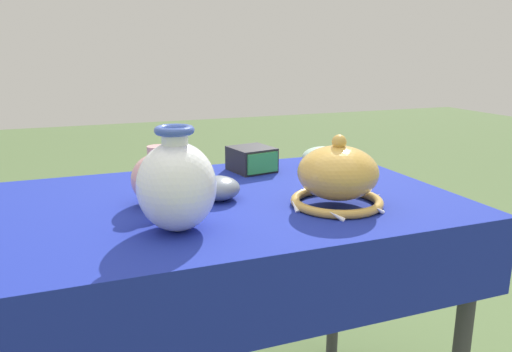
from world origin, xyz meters
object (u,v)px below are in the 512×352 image
(vase_tall_bulbous, at_px, (177,185))
(mosaic_tile_box, at_px, (252,159))
(vase_dome_bell, at_px, (338,178))
(bowl_shallow_celadon, at_px, (324,157))
(bowl_shallow_slate, at_px, (218,188))
(jar_round_rose, at_px, (159,178))

(vase_tall_bulbous, height_order, mosaic_tile_box, vase_tall_bulbous)
(vase_dome_bell, bearing_deg, bowl_shallow_celadon, 66.16)
(bowl_shallow_celadon, bearing_deg, bowl_shallow_slate, -152.38)
(bowl_shallow_celadon, bearing_deg, mosaic_tile_box, 171.63)
(mosaic_tile_box, distance_m, bowl_shallow_slate, 0.32)
(jar_round_rose, distance_m, bowl_shallow_celadon, 0.61)
(jar_round_rose, relative_size, bowl_shallow_slate, 1.29)
(vase_dome_bell, distance_m, bowl_shallow_slate, 0.31)
(mosaic_tile_box, xyz_separation_m, bowl_shallow_celadon, (0.24, -0.04, -0.00))
(mosaic_tile_box, height_order, bowl_shallow_slate, mosaic_tile_box)
(vase_tall_bulbous, bearing_deg, jar_round_rose, 90.95)
(mosaic_tile_box, xyz_separation_m, jar_round_rose, (-0.34, -0.24, 0.03))
(mosaic_tile_box, bearing_deg, bowl_shallow_slate, -137.11)
(vase_tall_bulbous, height_order, bowl_shallow_slate, vase_tall_bulbous)
(vase_tall_bulbous, distance_m, bowl_shallow_celadon, 0.71)
(jar_round_rose, xyz_separation_m, bowl_shallow_celadon, (0.58, 0.21, -0.03))
(vase_dome_bell, height_order, mosaic_tile_box, vase_dome_bell)
(mosaic_tile_box, height_order, jar_round_rose, jar_round_rose)
(mosaic_tile_box, bearing_deg, bowl_shallow_celadon, -19.16)
(vase_tall_bulbous, xyz_separation_m, jar_round_rose, (-0.00, 0.20, -0.03))
(bowl_shallow_slate, bearing_deg, vase_tall_bulbous, -128.54)
(bowl_shallow_celadon, bearing_deg, vase_tall_bulbous, -144.73)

